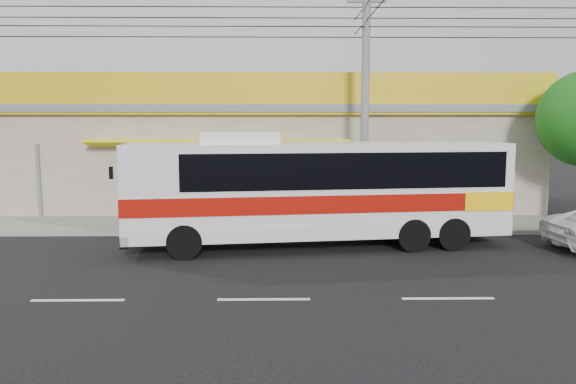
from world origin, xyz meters
name	(u,v)px	position (x,y,z in m)	size (l,w,h in m)	color
ground	(266,269)	(0.00, 0.00, 0.00)	(120.00, 120.00, 0.00)	black
sidewalk	(270,225)	(0.00, 6.00, 0.07)	(30.00, 3.20, 0.15)	slate
lane_markings	(264,300)	(0.00, -2.50, 0.00)	(50.00, 0.12, 0.01)	silver
storefront_building	(272,155)	(-0.01, 11.54, 2.30)	(22.60, 9.20, 5.70)	gray
coach_bus	(324,186)	(1.70, 2.73, 1.89)	(11.68, 3.85, 3.53)	silver
motorbike_red	(168,207)	(-3.87, 6.75, 0.62)	(0.62, 1.79, 0.94)	maroon
utility_pole	(366,21)	(3.32, 5.40, 7.25)	(34.00, 14.00, 8.79)	#62625F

